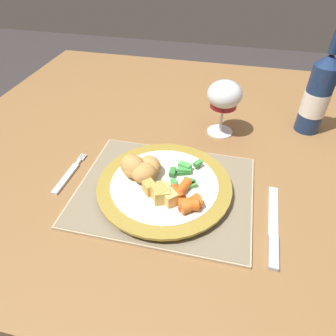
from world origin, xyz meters
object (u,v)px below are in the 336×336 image
object	(u,v)px
fork	(68,175)
dining_table	(171,162)
dinner_plate	(164,186)
table_knife	(273,231)
wine_glass	(224,97)
bottle	(318,95)

from	to	relation	value
fork	dining_table	bearing A→B (deg)	47.35
dining_table	dinner_plate	world-z (taller)	dinner_plate
dinner_plate	table_knife	size ratio (longest dim) A/B	1.38
dinner_plate	dining_table	bearing A→B (deg)	98.40
dinner_plate	wine_glass	xyz separation A→B (m)	(0.09, 0.25, 0.09)
table_knife	fork	bearing A→B (deg)	172.86
table_knife	bottle	distance (m)	0.40
fork	bottle	world-z (taller)	bottle
dinner_plate	wine_glass	world-z (taller)	wine_glass
table_knife	bottle	world-z (taller)	bottle
bottle	dinner_plate	bearing A→B (deg)	-134.85
wine_glass	table_knife	bearing A→B (deg)	-67.43
dinner_plate	bottle	distance (m)	0.46
wine_glass	dining_table	bearing A→B (deg)	-159.18
dinner_plate	bottle	world-z (taller)	bottle
dining_table	fork	size ratio (longest dim) A/B	8.37
wine_glass	bottle	world-z (taller)	bottle
dining_table	bottle	size ratio (longest dim) A/B	4.16
fork	table_knife	xyz separation A→B (m)	(0.44, -0.06, 0.00)
dinner_plate	fork	world-z (taller)	dinner_plate
fork	table_knife	world-z (taller)	table_knife
table_knife	bottle	xyz separation A→B (m)	(0.10, 0.38, 0.10)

